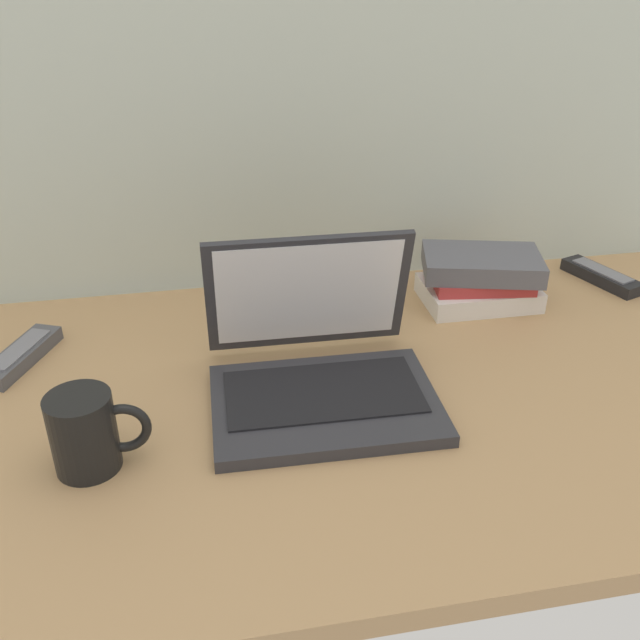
{
  "coord_description": "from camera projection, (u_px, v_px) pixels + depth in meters",
  "views": [
    {
      "loc": [
        -0.15,
        -0.81,
        0.6
      ],
      "look_at": [
        0.0,
        0.0,
        0.15
      ],
      "focal_mm": 39.2,
      "sensor_mm": 36.0,
      "label": 1
    }
  ],
  "objects": [
    {
      "name": "coffee_mug",
      "position": [
        86.0,
        432.0,
        0.84
      ],
      "size": [
        0.12,
        0.08,
        0.1
      ],
      "color": "black",
      "rests_on": "desk"
    },
    {
      "name": "remote_control_near",
      "position": [
        21.0,
        355.0,
        1.07
      ],
      "size": [
        0.11,
        0.16,
        0.02
      ],
      "color": "#4C4C51",
      "rests_on": "desk"
    },
    {
      "name": "laptop",
      "position": [
        320.0,
        364.0,
        0.99
      ],
      "size": [
        0.32,
        0.28,
        0.21
      ],
      "color": "#2D2D33",
      "rests_on": "desk"
    },
    {
      "name": "desk",
      "position": [
        320.0,
        402.0,
        1.01
      ],
      "size": [
        1.6,
        0.76,
        0.03
      ],
      "color": "tan",
      "rests_on": "ground"
    },
    {
      "name": "remote_control_far",
      "position": [
        601.0,
        276.0,
        1.32
      ],
      "size": [
        0.1,
        0.17,
        0.02
      ],
      "color": "black",
      "rests_on": "desk"
    },
    {
      "name": "book_stack",
      "position": [
        480.0,
        278.0,
        1.23
      ],
      "size": [
        0.23,
        0.17,
        0.09
      ],
      "color": "silver",
      "rests_on": "desk"
    }
  ]
}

